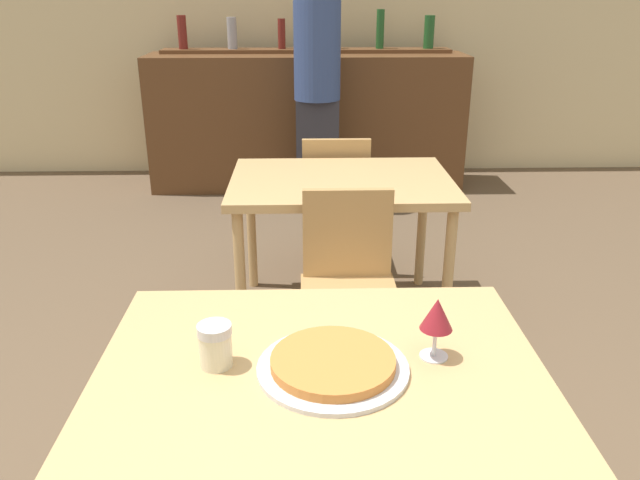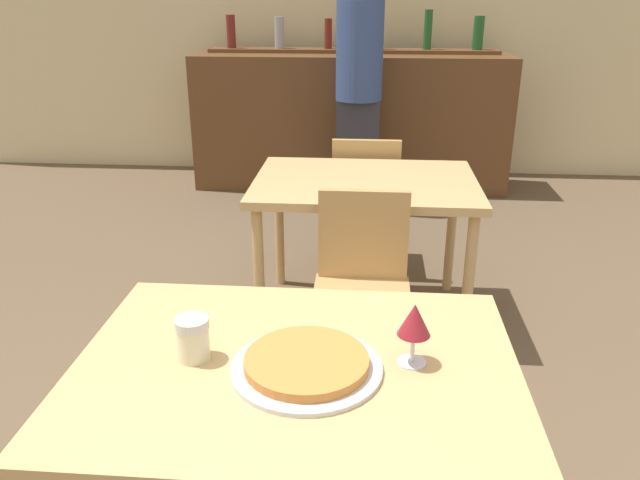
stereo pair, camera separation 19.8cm
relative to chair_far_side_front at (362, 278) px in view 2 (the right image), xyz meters
name	(u,v)px [view 2 (the right image)]	position (x,y,z in m)	size (l,w,h in m)	color
wall_back	(355,13)	(-0.15, 3.41, 0.92)	(8.00, 0.05, 2.80)	beige
dining_table_near	(296,391)	(-0.15, -1.07, 0.19)	(1.08, 0.81, 0.75)	tan
dining_table_far	(365,196)	(0.00, 0.57, 0.18)	(1.08, 0.79, 0.73)	tan
bar_counter	(351,122)	(-0.15, 2.90, 0.07)	(2.60, 0.56, 1.10)	brown
bar_back_shelf	(355,44)	(-0.13, 3.04, 0.69)	(2.39, 0.24, 0.34)	brown
chair_far_side_front	(362,278)	(0.00, 0.00, 0.00)	(0.40, 0.40, 0.82)	tan
chair_far_side_back	(365,194)	(0.00, 1.14, 0.00)	(0.40, 0.40, 0.82)	tan
pizza_tray	(306,364)	(-0.12, -1.10, 0.29)	(0.36, 0.36, 0.04)	silver
cheese_shaker	(193,339)	(-0.40, -1.07, 0.33)	(0.08, 0.08, 0.11)	beige
person_standing	(359,84)	(-0.08, 2.32, 0.47)	(0.34, 0.34, 1.74)	#2D2D38
wine_glass	(414,321)	(0.13, -1.05, 0.39)	(0.08, 0.08, 0.16)	silver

